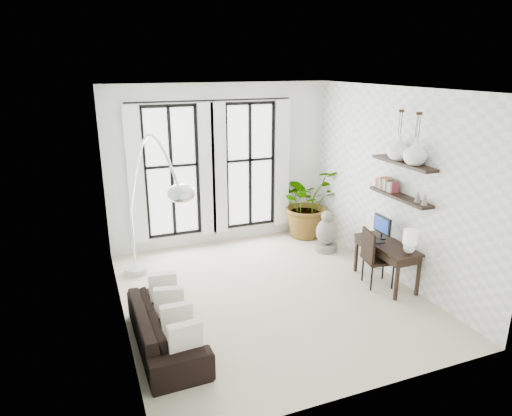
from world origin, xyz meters
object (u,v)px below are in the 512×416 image
desk (389,247)px  desk_chair (374,255)px  sofa (166,326)px  buddha (326,234)px  arc_lamp (150,173)px  plant (307,202)px

desk → desk_chair: bearing=163.2°
sofa → buddha: bearing=-61.1°
arc_lamp → buddha: 3.93m
arc_lamp → buddha: size_ratio=3.27×
desk_chair → arc_lamp: arc_lamp is taller
desk_chair → buddha: 1.60m
desk → desk_chair: desk is taller
sofa → buddha: buddha is taller
arc_lamp → desk: bearing=-12.6°
desk → buddha: bearing=97.2°
sofa → plant: bearing=-51.6°
plant → buddha: (-0.03, -0.90, -0.40)m
desk → arc_lamp: 3.98m
arc_lamp → buddha: (3.44, 0.84, -1.71)m
desk → arc_lamp: size_ratio=0.45×
desk → plant: bearing=93.9°
sofa → arc_lamp: 2.15m
desk → buddha: (-0.21, 1.66, -0.34)m
desk_chair → buddha: desk_chair is taller
sofa → desk: size_ratio=1.58×
desk_chair → arc_lamp: bearing=179.4°
plant → desk: bearing=-86.1°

